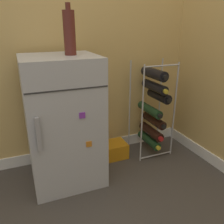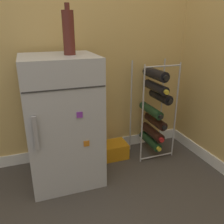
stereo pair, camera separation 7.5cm
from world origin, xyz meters
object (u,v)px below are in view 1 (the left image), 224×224
object	(u,v)px
wine_rack	(153,108)
soda_box	(114,150)
mini_fridge	(64,121)
fridge_top_bottle	(69,32)

from	to	relation	value
wine_rack	soda_box	world-z (taller)	wine_rack
mini_fridge	soda_box	size ratio (longest dim) A/B	4.19
soda_box	fridge_top_bottle	size ratio (longest dim) A/B	0.70
fridge_top_bottle	wine_rack	bearing A→B (deg)	8.16
mini_fridge	soda_box	world-z (taller)	mini_fridge
soda_box	wine_rack	bearing A→B (deg)	-6.97
wine_rack	fridge_top_bottle	bearing A→B (deg)	-171.84
wine_rack	fridge_top_bottle	distance (m)	0.93
mini_fridge	fridge_top_bottle	distance (m)	0.58
fridge_top_bottle	mini_fridge	bearing A→B (deg)	171.91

